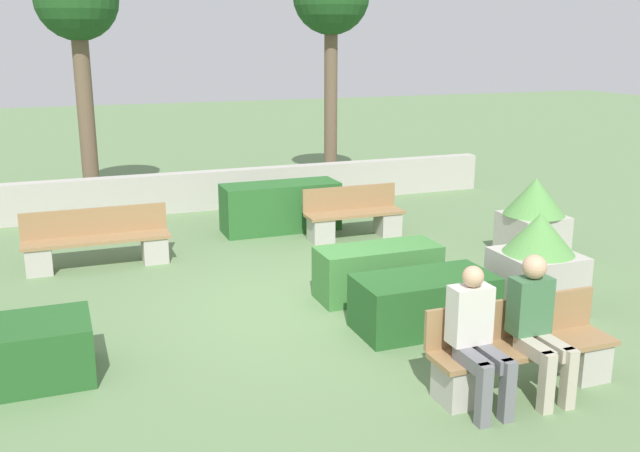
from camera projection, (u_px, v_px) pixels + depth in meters
name	position (u px, v px, depth m)	size (l,w,h in m)	color
ground_plane	(307.00, 308.00, 8.92)	(60.00, 60.00, 0.00)	#607F51
perimeter_wall	(209.00, 190.00, 13.98)	(11.92, 0.30, 0.76)	#ADA89E
bench_front	(522.00, 356.00, 6.80)	(1.89, 0.49, 0.84)	#937047
bench_left_side	(354.00, 219.00, 12.00)	(1.69, 0.49, 0.84)	#937047
bench_right_side	(97.00, 245.00, 10.45)	(2.09, 0.49, 0.84)	#937047
person_seated_man	(537.00, 320.00, 6.59)	(0.38, 0.63, 1.34)	#B2A893
person_seated_woman	(477.00, 333.00, 6.37)	(0.38, 0.63, 1.31)	slate
hedge_block_near_left	(378.00, 272.00, 9.24)	(1.61, 0.63, 0.67)	#3D7A38
hedge_block_near_right	(424.00, 302.00, 8.21)	(1.59, 0.81, 0.63)	#235623
hedge_block_mid_left	(280.00, 207.00, 12.41)	(2.02, 0.73, 0.84)	#286028
hedge_block_mid_right	(18.00, 353.00, 6.93)	(1.39, 0.87, 0.60)	#235623
planter_corner_left	(534.00, 215.00, 10.88)	(0.92, 0.92, 1.22)	#ADA89E
planter_corner_right	(537.00, 263.00, 8.69)	(0.91, 0.91, 1.24)	#ADA89E
tree_leftmost	(77.00, 8.00, 13.69)	(1.60, 1.60, 4.81)	brown
tree_center_left	(331.00, 2.00, 15.36)	(1.67, 1.67, 5.00)	brown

